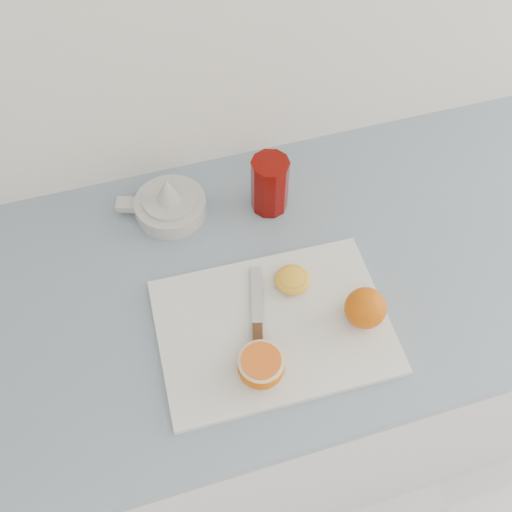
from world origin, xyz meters
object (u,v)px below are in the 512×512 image
object	(u,v)px
half_orange	(261,366)
citrus_juicer	(169,204)
red_tumbler	(270,186)
counter	(239,378)
cutting_board	(273,326)

from	to	relation	value
half_orange	citrus_juicer	world-z (taller)	citrus_juicer
half_orange	red_tumbler	bearing A→B (deg)	70.51
counter	citrus_juicer	size ratio (longest dim) A/B	15.26
cutting_board	half_orange	world-z (taller)	half_orange
citrus_juicer	counter	bearing A→B (deg)	-67.99
cutting_board	citrus_juicer	size ratio (longest dim) A/B	2.24
counter	red_tumbler	bearing A→B (deg)	52.53
cutting_board	red_tumbler	world-z (taller)	red_tumbler
counter	cutting_board	world-z (taller)	cutting_board
half_orange	red_tumbler	size ratio (longest dim) A/B	0.63
half_orange	red_tumbler	distance (m)	0.36
half_orange	counter	bearing A→B (deg)	88.49
red_tumbler	citrus_juicer	bearing A→B (deg)	168.87
cutting_board	half_orange	size ratio (longest dim) A/B	5.18
citrus_juicer	red_tumbler	size ratio (longest dim) A/B	1.45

